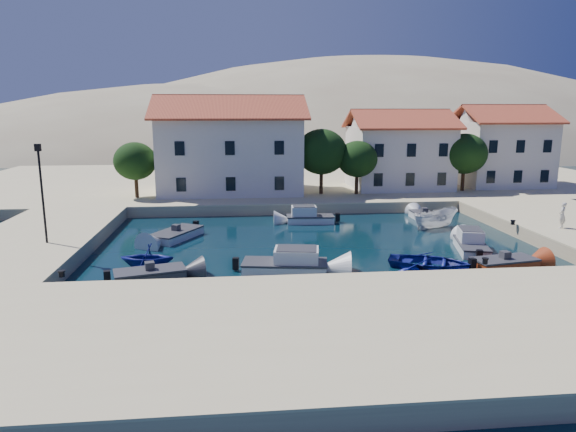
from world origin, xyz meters
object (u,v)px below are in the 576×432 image
object	(u,v)px
rowboat_south	(430,268)
cabin_cruiser_south	(285,264)
building_right	(501,145)
lamppost	(41,184)
building_mid	(399,148)
building_left	(230,143)
pedestrian	(562,215)
cabin_cruiser_east	(471,245)
boat_east	(435,228)

from	to	relation	value
rowboat_south	cabin_cruiser_south	bearing A→B (deg)	112.62
building_right	lamppost	size ratio (longest dim) A/B	1.52
building_mid	lamppost	bearing A→B (deg)	-144.55
rowboat_south	building_left	bearing A→B (deg)	49.78
building_right	cabin_cruiser_south	distance (m)	37.91
building_left	lamppost	world-z (taller)	building_left
building_mid	rowboat_south	xyz separation A→B (m)	(-6.07, -25.60, -5.22)
cabin_cruiser_south	pedestrian	size ratio (longest dim) A/B	2.79
building_mid	building_right	bearing A→B (deg)	4.76
building_left	pedestrian	bearing A→B (deg)	-39.46
building_left	building_mid	distance (m)	18.04
rowboat_south	building_mid	bearing A→B (deg)	10.58
lamppost	rowboat_south	distance (m)	24.35
lamppost	cabin_cruiser_east	xyz separation A→B (m)	(27.53, -1.32, -4.28)
cabin_cruiser_south	boat_east	distance (m)	16.49
lamppost	boat_east	xyz separation A→B (m)	(27.80, 5.68, -4.75)
rowboat_south	cabin_cruiser_east	xyz separation A→B (m)	(4.09, 3.29, 0.48)
building_left	cabin_cruiser_east	distance (m)	27.22
cabin_cruiser_east	boat_east	xyz separation A→B (m)	(0.28, 7.00, -0.48)
boat_east	pedestrian	world-z (taller)	pedestrian
building_mid	cabin_cruiser_south	size ratio (longest dim) A/B	2.03
building_left	lamppost	size ratio (longest dim) A/B	2.36
building_right	cabin_cruiser_east	size ratio (longest dim) A/B	2.05
lamppost	rowboat_south	size ratio (longest dim) A/B	1.28
building_right	cabin_cruiser_south	world-z (taller)	building_right
building_mid	cabin_cruiser_south	distance (m)	29.75
cabin_cruiser_east	pedestrian	size ratio (longest dim) A/B	2.48
pedestrian	cabin_cruiser_south	bearing A→B (deg)	-29.99
building_right	cabin_cruiser_south	bearing A→B (deg)	-135.36
lamppost	cabin_cruiser_east	world-z (taller)	lamppost
rowboat_south	pedestrian	size ratio (longest dim) A/B	2.62
rowboat_south	cabin_cruiser_east	distance (m)	5.27
cabin_cruiser_south	building_mid	bearing A→B (deg)	68.88
building_left	building_right	world-z (taller)	building_left
rowboat_south	boat_east	world-z (taller)	boat_east
building_mid	lamppost	xyz separation A→B (m)	(-29.50, -21.00, -0.47)
pedestrian	cabin_cruiser_east	bearing A→B (deg)	-29.49
cabin_cruiser_east	pedestrian	bearing A→B (deg)	-61.00
lamppost	cabin_cruiser_south	bearing A→B (deg)	-16.63
building_mid	pedestrian	xyz separation A→B (m)	(5.55, -20.38, -3.29)
boat_east	cabin_cruiser_east	bearing A→B (deg)	154.38
building_mid	cabin_cruiser_east	xyz separation A→B (m)	(-1.97, -22.32, -4.75)
cabin_cruiser_south	pedestrian	xyz separation A→B (m)	(20.29, 5.02, 1.45)
building_mid	pedestrian	distance (m)	21.38
cabin_cruiser_east	boat_east	bearing A→B (deg)	12.34
boat_east	cabin_cruiser_south	bearing A→B (deg)	104.36
cabin_cruiser_east	rowboat_south	bearing A→B (deg)	143.35
boat_east	building_right	bearing A→B (deg)	-63.38
building_left	cabin_cruiser_east	world-z (taller)	building_left
rowboat_south	cabin_cruiser_east	bearing A→B (deg)	-27.33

